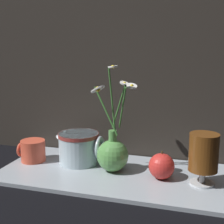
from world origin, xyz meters
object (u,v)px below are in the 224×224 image
vase_with_flowers (113,153)px  ceramic_pitcher (79,146)px  yellow_mug (33,151)px  tea_glass (204,154)px  orange_fruit (162,166)px

vase_with_flowers → ceramic_pitcher: vase_with_flowers is taller
ceramic_pitcher → yellow_mug: bearing=-169.7°
yellow_mug → vase_with_flowers: bearing=-1.6°
yellow_mug → ceramic_pitcher: (0.16, 0.03, 0.02)m
yellow_mug → ceramic_pitcher: 0.17m
yellow_mug → tea_glass: tea_glass is taller
vase_with_flowers → yellow_mug: 0.29m
yellow_mug → tea_glass: size_ratio=0.62×
ceramic_pitcher → orange_fruit: bearing=-10.6°
orange_fruit → yellow_mug: bearing=176.9°
yellow_mug → ceramic_pitcher: size_ratio=0.58×
ceramic_pitcher → tea_glass: size_ratio=1.08×
orange_fruit → vase_with_flowers: bearing=174.1°
vase_with_flowers → tea_glass: vase_with_flowers is taller
vase_with_flowers → ceramic_pitcher: size_ratio=2.06×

